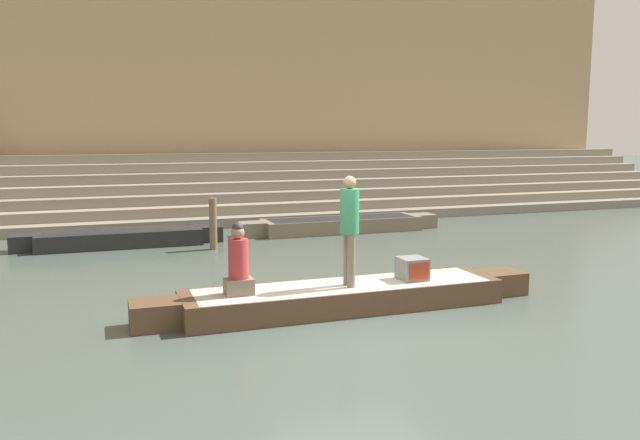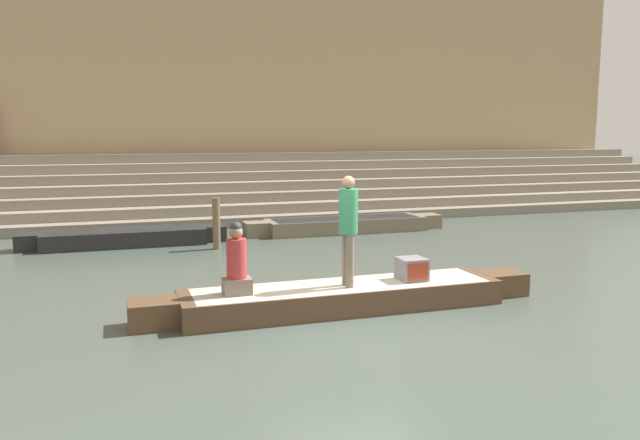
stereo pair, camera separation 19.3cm
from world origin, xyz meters
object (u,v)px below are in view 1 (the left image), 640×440
(person_standing, at_px, (350,222))
(person_rowing, at_px, (238,265))
(moored_boat_shore, at_px, (342,224))
(tv_set, at_px, (412,269))
(moored_boat_distant, at_px, (121,237))
(mooring_post, at_px, (213,224))
(rowboat_main, at_px, (344,296))

(person_standing, xyz_separation_m, person_rowing, (-1.78, 0.08, -0.57))
(moored_boat_shore, bearing_deg, person_rowing, -123.08)
(tv_set, relative_size, moored_boat_distant, 0.09)
(moored_boat_shore, relative_size, mooring_post, 4.67)
(moored_boat_shore, bearing_deg, mooring_post, -160.61)
(moored_boat_distant, bearing_deg, person_rowing, -78.22)
(moored_boat_shore, xyz_separation_m, mooring_post, (-3.95, -1.50, 0.42))
(person_standing, xyz_separation_m, mooring_post, (-1.15, 5.99, -0.80))
(person_rowing, distance_m, moored_boat_shore, 8.73)
(rowboat_main, distance_m, person_standing, 1.22)
(tv_set, xyz_separation_m, moored_boat_distant, (-4.45, 7.16, -0.37))
(rowboat_main, relative_size, person_standing, 3.79)
(person_standing, bearing_deg, moored_boat_shore, 54.83)
(tv_set, relative_size, mooring_post, 0.37)
(moored_boat_distant, bearing_deg, tv_set, -58.19)
(tv_set, bearing_deg, rowboat_main, -173.31)
(moored_boat_distant, bearing_deg, moored_boat_shore, 2.36)
(mooring_post, bearing_deg, rowboat_main, -79.32)
(tv_set, bearing_deg, moored_boat_shore, 85.56)
(rowboat_main, bearing_deg, mooring_post, 97.50)
(rowboat_main, bearing_deg, tv_set, -4.44)
(person_rowing, distance_m, tv_set, 2.96)
(person_standing, height_order, moored_boat_distant, person_standing)
(person_standing, height_order, moored_boat_shore, person_standing)
(tv_set, bearing_deg, person_standing, -168.50)
(person_rowing, bearing_deg, tv_set, 1.76)
(person_standing, bearing_deg, tv_set, -11.11)
(person_standing, distance_m, person_rowing, 1.87)
(rowboat_main, relative_size, mooring_post, 5.30)
(tv_set, relative_size, moored_boat_shore, 0.08)
(person_standing, relative_size, mooring_post, 1.40)
(person_standing, distance_m, moored_boat_distant, 8.03)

